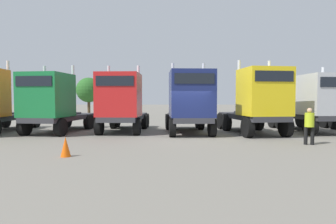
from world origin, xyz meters
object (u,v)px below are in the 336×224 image
Objects in this scene: semi_truck_yellow at (259,101)px; traffic_cone_near at (66,147)px; semi_truck_silver at (317,102)px; semi_truck_green at (53,103)px; semi_truck_red at (122,103)px; semi_truck_navy at (190,102)px; visitor_with_camera at (309,123)px.

semi_truck_yellow reaches higher than traffic_cone_near.
semi_truck_yellow is 1.01× the size of semi_truck_silver.
semi_truck_red is at bearing 102.52° from semi_truck_green.
traffic_cone_near is (-8.83, -6.26, -1.61)m from semi_truck_yellow.
semi_truck_silver is at bearing 96.11° from semi_truck_yellow.
semi_truck_green is at bearing -95.67° from semi_truck_navy.
semi_truck_green is at bearing -100.61° from semi_truck_yellow.
semi_truck_navy is 1.03× the size of semi_truck_silver.
semi_truck_navy is at bearing 67.45° from visitor_with_camera.
semi_truck_green is at bearing 86.35° from visitor_with_camera.
semi_truck_green reaches higher than traffic_cone_near.
semi_truck_green is 12.20m from semi_truck_yellow.
semi_truck_navy reaches higher than semi_truck_green.
visitor_with_camera is at bearing 11.21° from semi_truck_yellow.
semi_truck_silver reaches higher than visitor_with_camera.
visitor_with_camera is 10.47m from traffic_cone_near.
semi_truck_yellow is 3.97m from semi_truck_silver.
semi_truck_red is 4.20m from semi_truck_navy.
visitor_with_camera is at bearing 15.57° from traffic_cone_near.
semi_truck_green is at bearing -95.01° from semi_truck_silver.
visitor_with_camera is at bearing 66.49° from semi_truck_red.
semi_truck_navy is 3.97m from semi_truck_yellow.
visitor_with_camera is (9.34, -4.30, -0.90)m from semi_truck_red.
semi_truck_navy is 8.58× the size of traffic_cone_near.
semi_truck_green reaches higher than semi_truck_silver.
semi_truck_red is 11.96m from semi_truck_silver.
semi_truck_green is 1.06× the size of semi_truck_silver.
visitor_with_camera is at bearing 80.87° from semi_truck_green.
semi_truck_yellow reaches higher than semi_truck_silver.
semi_truck_red is 8.16m from semi_truck_yellow.
semi_truck_navy is (8.23, -0.26, 0.07)m from semi_truck_green.
traffic_cone_near is (-10.07, -2.80, -0.61)m from visitor_with_camera.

